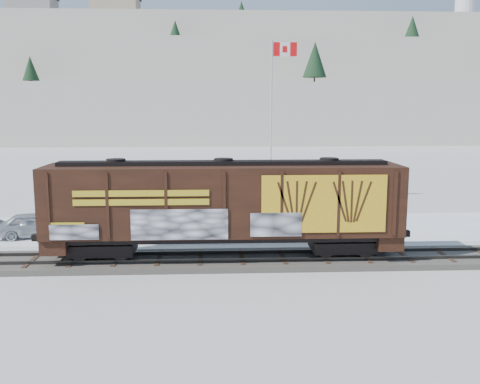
{
  "coord_description": "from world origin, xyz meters",
  "views": [
    {
      "loc": [
        0.74,
        -25.1,
        7.53
      ],
      "look_at": [
        2.05,
        3.0,
        3.01
      ],
      "focal_mm": 40.0,
      "sensor_mm": 36.0,
      "label": 1
    }
  ],
  "objects_px": {
    "hopper_railcar": "(224,203)",
    "car_silver": "(35,225)",
    "flagpole": "(272,145)",
    "car_dark": "(303,217)",
    "car_white": "(195,215)"
  },
  "relations": [
    {
      "from": "hopper_railcar",
      "to": "car_silver",
      "type": "relative_size",
      "value": 3.89
    },
    {
      "from": "car_silver",
      "to": "car_dark",
      "type": "distance_m",
      "value": 16.04
    },
    {
      "from": "hopper_railcar",
      "to": "flagpole",
      "type": "height_order",
      "value": "flagpole"
    },
    {
      "from": "flagpole",
      "to": "car_silver",
      "type": "relative_size",
      "value": 2.87
    },
    {
      "from": "flagpole",
      "to": "car_dark",
      "type": "xyz_separation_m",
      "value": [
        1.16,
        -7.35,
        -3.99
      ]
    },
    {
      "from": "car_white",
      "to": "hopper_railcar",
      "type": "bearing_deg",
      "value": -152.8
    },
    {
      "from": "car_silver",
      "to": "car_dark",
      "type": "relative_size",
      "value": 1.02
    },
    {
      "from": "flagpole",
      "to": "hopper_railcar",
      "type": "bearing_deg",
      "value": -104.73
    },
    {
      "from": "car_white",
      "to": "flagpole",
      "type": "bearing_deg",
      "value": -23.27
    },
    {
      "from": "hopper_railcar",
      "to": "car_silver",
      "type": "xyz_separation_m",
      "value": [
        -10.86,
        5.65,
        -2.2
      ]
    },
    {
      "from": "car_white",
      "to": "car_dark",
      "type": "bearing_deg",
      "value": -77.91
    },
    {
      "from": "hopper_railcar",
      "to": "car_silver",
      "type": "height_order",
      "value": "hopper_railcar"
    },
    {
      "from": "car_dark",
      "to": "car_white",
      "type": "bearing_deg",
      "value": 66.46
    },
    {
      "from": "flagpole",
      "to": "car_silver",
      "type": "height_order",
      "value": "flagpole"
    },
    {
      "from": "hopper_railcar",
      "to": "car_dark",
      "type": "height_order",
      "value": "hopper_railcar"
    }
  ]
}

